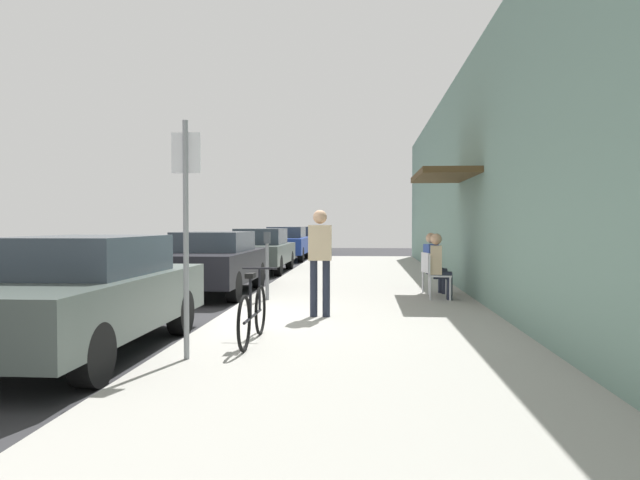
{
  "coord_description": "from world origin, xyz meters",
  "views": [
    {
      "loc": [
        2.34,
        -8.77,
        1.6
      ],
      "look_at": [
        1.19,
        6.14,
        1.19
      ],
      "focal_mm": 32.64,
      "sensor_mm": 36.0,
      "label": 1
    }
  ],
  "objects_px": {
    "parked_car_3": "(286,243)",
    "parked_car_2": "(261,250)",
    "parked_car_0": "(83,293)",
    "seated_patron_1": "(434,261)",
    "bicycle_0": "(253,314)",
    "street_sign": "(186,220)",
    "seated_patron_0": "(439,264)",
    "pedestrian_standing": "(320,254)",
    "cafe_chair_0": "(436,273)",
    "cafe_chair_1": "(431,270)",
    "parked_car_1": "(213,262)",
    "parked_car_4": "(300,240)",
    "parking_meter": "(267,261)"
  },
  "relations": [
    {
      "from": "parked_car_0",
      "to": "bicycle_0",
      "type": "height_order",
      "value": "parked_car_0"
    },
    {
      "from": "seated_patron_0",
      "to": "cafe_chair_0",
      "type": "bearing_deg",
      "value": 173.89
    },
    {
      "from": "parked_car_2",
      "to": "parking_meter",
      "type": "distance_m",
      "value": 8.04
    },
    {
      "from": "parked_car_1",
      "to": "seated_patron_1",
      "type": "distance_m",
      "value": 4.93
    },
    {
      "from": "parked_car_1",
      "to": "seated_patron_0",
      "type": "distance_m",
      "value": 5.11
    },
    {
      "from": "seated_patron_1",
      "to": "pedestrian_standing",
      "type": "relative_size",
      "value": 0.76
    },
    {
      "from": "parking_meter",
      "to": "street_sign",
      "type": "relative_size",
      "value": 0.51
    },
    {
      "from": "parked_car_4",
      "to": "cafe_chair_0",
      "type": "distance_m",
      "value": 20.1
    },
    {
      "from": "parked_car_3",
      "to": "street_sign",
      "type": "bearing_deg",
      "value": -85.54
    },
    {
      "from": "parked_car_4",
      "to": "parked_car_1",
      "type": "bearing_deg",
      "value": -90.0
    },
    {
      "from": "bicycle_0",
      "to": "street_sign",
      "type": "bearing_deg",
      "value": -120.97
    },
    {
      "from": "cafe_chair_1",
      "to": "seated_patron_1",
      "type": "relative_size",
      "value": 0.67
    },
    {
      "from": "cafe_chair_0",
      "to": "seated_patron_1",
      "type": "height_order",
      "value": "seated_patron_1"
    },
    {
      "from": "parked_car_3",
      "to": "cafe_chair_1",
      "type": "xyz_separation_m",
      "value": [
        4.84,
        -12.99,
        -0.14
      ]
    },
    {
      "from": "parking_meter",
      "to": "pedestrian_standing",
      "type": "bearing_deg",
      "value": -59.15
    },
    {
      "from": "seated_patron_0",
      "to": "seated_patron_1",
      "type": "height_order",
      "value": "same"
    },
    {
      "from": "parked_car_0",
      "to": "seated_patron_1",
      "type": "bearing_deg",
      "value": 48.93
    },
    {
      "from": "seated_patron_0",
      "to": "seated_patron_1",
      "type": "xyz_separation_m",
      "value": [
        0.0,
        0.93,
        0.0
      ]
    },
    {
      "from": "parked_car_0",
      "to": "parked_car_4",
      "type": "xyz_separation_m",
      "value": [
        0.0,
        24.21,
        0.0
      ]
    },
    {
      "from": "parked_car_3",
      "to": "bicycle_0",
      "type": "distance_m",
      "value": 18.44
    },
    {
      "from": "seated_patron_1",
      "to": "cafe_chair_0",
      "type": "bearing_deg",
      "value": -93.75
    },
    {
      "from": "parked_car_2",
      "to": "parked_car_3",
      "type": "relative_size",
      "value": 1.0
    },
    {
      "from": "parked_car_0",
      "to": "cafe_chair_1",
      "type": "distance_m",
      "value": 7.41
    },
    {
      "from": "parked_car_4",
      "to": "cafe_chair_1",
      "type": "xyz_separation_m",
      "value": [
        4.84,
        -18.6,
        -0.13
      ]
    },
    {
      "from": "parked_car_2",
      "to": "parked_car_3",
      "type": "distance_m",
      "value": 6.38
    },
    {
      "from": "parked_car_2",
      "to": "street_sign",
      "type": "height_order",
      "value": "street_sign"
    },
    {
      "from": "cafe_chair_0",
      "to": "seated_patron_1",
      "type": "distance_m",
      "value": 0.94
    },
    {
      "from": "street_sign",
      "to": "cafe_chair_0",
      "type": "bearing_deg",
      "value": 58.01
    },
    {
      "from": "cafe_chair_1",
      "to": "seated_patron_1",
      "type": "distance_m",
      "value": 0.2
    },
    {
      "from": "parked_car_0",
      "to": "parking_meter",
      "type": "distance_m",
      "value": 4.6
    },
    {
      "from": "parked_car_4",
      "to": "parking_meter",
      "type": "distance_m",
      "value": 19.94
    },
    {
      "from": "seated_patron_0",
      "to": "parked_car_4",
      "type": "bearing_deg",
      "value": 104.1
    },
    {
      "from": "seated_patron_0",
      "to": "seated_patron_1",
      "type": "distance_m",
      "value": 0.93
    },
    {
      "from": "cafe_chair_1",
      "to": "parked_car_2",
      "type": "bearing_deg",
      "value": 126.25
    },
    {
      "from": "parked_car_1",
      "to": "cafe_chair_0",
      "type": "relative_size",
      "value": 5.06
    },
    {
      "from": "pedestrian_standing",
      "to": "parked_car_2",
      "type": "bearing_deg",
      "value": 105.48
    },
    {
      "from": "parked_car_0",
      "to": "bicycle_0",
      "type": "relative_size",
      "value": 2.57
    },
    {
      "from": "bicycle_0",
      "to": "pedestrian_standing",
      "type": "distance_m",
      "value": 2.28
    },
    {
      "from": "parked_car_2",
      "to": "cafe_chair_0",
      "type": "distance_m",
      "value": 8.94
    },
    {
      "from": "parked_car_3",
      "to": "parked_car_2",
      "type": "bearing_deg",
      "value": -90.0
    },
    {
      "from": "parked_car_0",
      "to": "parking_meter",
      "type": "bearing_deg",
      "value": 70.31
    },
    {
      "from": "parked_car_2",
      "to": "cafe_chair_1",
      "type": "relative_size",
      "value": 5.06
    },
    {
      "from": "parked_car_1",
      "to": "parked_car_2",
      "type": "relative_size",
      "value": 1.0
    },
    {
      "from": "parked_car_2",
      "to": "pedestrian_standing",
      "type": "height_order",
      "value": "pedestrian_standing"
    },
    {
      "from": "parked_car_0",
      "to": "parked_car_4",
      "type": "relative_size",
      "value": 1.0
    },
    {
      "from": "seated_patron_0",
      "to": "pedestrian_standing",
      "type": "bearing_deg",
      "value": -132.74
    },
    {
      "from": "parked_car_0",
      "to": "parked_car_1",
      "type": "distance_m",
      "value": 6.15
    },
    {
      "from": "cafe_chair_1",
      "to": "parked_car_3",
      "type": "bearing_deg",
      "value": 110.46
    },
    {
      "from": "cafe_chair_0",
      "to": "seated_patron_0",
      "type": "height_order",
      "value": "seated_patron_0"
    },
    {
      "from": "parked_car_3",
      "to": "bicycle_0",
      "type": "height_order",
      "value": "parked_car_3"
    }
  ]
}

